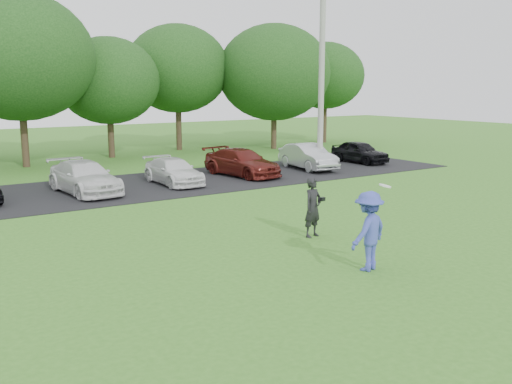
# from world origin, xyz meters

# --- Properties ---
(ground) EXTENTS (100.00, 100.00, 0.00)m
(ground) POSITION_xyz_m (0.00, 0.00, 0.00)
(ground) COLOR #377320
(ground) RESTS_ON ground
(parking_lot) EXTENTS (32.00, 6.50, 0.03)m
(parking_lot) POSITION_xyz_m (0.00, 13.00, 0.01)
(parking_lot) COLOR black
(parking_lot) RESTS_ON ground
(utility_pole) EXTENTS (0.28, 0.28, 9.12)m
(utility_pole) POSITION_xyz_m (9.73, 12.43, 4.56)
(utility_pole) COLOR #9D9C97
(utility_pole) RESTS_ON ground
(frisbee_player) EXTENTS (1.29, 0.94, 1.98)m
(frisbee_player) POSITION_xyz_m (0.65, -0.04, 0.90)
(frisbee_player) COLOR #3E4AAF
(frisbee_player) RESTS_ON ground
(camera_bystander) EXTENTS (0.66, 0.50, 1.64)m
(camera_bystander) POSITION_xyz_m (1.45, 2.88, 0.82)
(camera_bystander) COLOR black
(camera_bystander) RESTS_ON ground
(parked_cars) EXTENTS (27.67, 4.82, 1.24)m
(parked_cars) POSITION_xyz_m (-0.33, 12.96, 0.63)
(parked_cars) COLOR black
(parked_cars) RESTS_ON parking_lot
(tree_row) EXTENTS (42.39, 9.85, 8.64)m
(tree_row) POSITION_xyz_m (1.51, 22.76, 4.91)
(tree_row) COLOR #38281C
(tree_row) RESTS_ON ground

